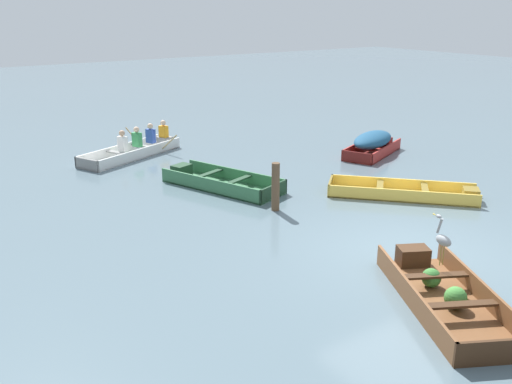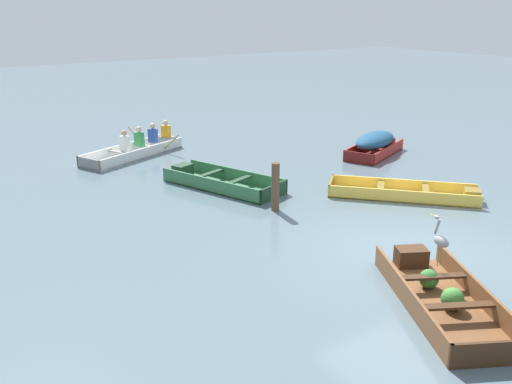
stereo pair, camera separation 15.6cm
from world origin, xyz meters
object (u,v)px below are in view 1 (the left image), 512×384
(heron_on_dinghy, at_px, (443,239))
(skiff_yellow_mid_moored, at_px, (408,193))
(mooring_post, at_px, (276,187))
(skiff_green_near_moored, at_px, (218,182))
(skiff_red_far_moored, at_px, (373,142))
(rowboat_white_with_crew, at_px, (137,148))
(dinghy_wooden_brown_foreground, at_px, (442,293))

(heron_on_dinghy, bearing_deg, skiff_yellow_mid_moored, 47.60)
(mooring_post, bearing_deg, skiff_green_near_moored, 94.10)
(skiff_red_far_moored, relative_size, rowboat_white_with_crew, 0.74)
(skiff_green_near_moored, distance_m, mooring_post, 2.34)
(skiff_yellow_mid_moored, distance_m, heron_on_dinghy, 4.77)
(rowboat_white_with_crew, bearing_deg, heron_on_dinghy, -86.37)
(skiff_green_near_moored, relative_size, heron_on_dinghy, 4.09)
(skiff_red_far_moored, height_order, heron_on_dinghy, heron_on_dinghy)
(dinghy_wooden_brown_foreground, relative_size, skiff_yellow_mid_moored, 1.03)
(dinghy_wooden_brown_foreground, bearing_deg, skiff_yellow_mid_moored, 47.36)
(dinghy_wooden_brown_foreground, bearing_deg, heron_on_dinghy, 45.15)
(rowboat_white_with_crew, height_order, mooring_post, mooring_post)
(dinghy_wooden_brown_foreground, xyz_separation_m, skiff_yellow_mid_moored, (3.54, 3.84, -0.04))
(skiff_yellow_mid_moored, distance_m, skiff_red_far_moored, 4.18)
(skiff_red_far_moored, distance_m, heron_on_dinghy, 8.86)
(rowboat_white_with_crew, bearing_deg, skiff_red_far_moored, -33.53)
(dinghy_wooden_brown_foreground, height_order, skiff_green_near_moored, dinghy_wooden_brown_foreground)
(skiff_red_far_moored, relative_size, mooring_post, 2.40)
(skiff_yellow_mid_moored, relative_size, heron_on_dinghy, 3.90)
(heron_on_dinghy, height_order, mooring_post, heron_on_dinghy)
(skiff_green_near_moored, bearing_deg, heron_on_dinghy, -87.99)
(rowboat_white_with_crew, bearing_deg, skiff_green_near_moored, -83.76)
(rowboat_white_with_crew, bearing_deg, dinghy_wooden_brown_foreground, -88.31)
(skiff_yellow_mid_moored, height_order, rowboat_white_with_crew, rowboat_white_with_crew)
(skiff_green_near_moored, bearing_deg, mooring_post, -85.90)
(dinghy_wooden_brown_foreground, xyz_separation_m, heron_on_dinghy, (0.36, 0.36, 0.72))
(skiff_green_near_moored, xyz_separation_m, skiff_yellow_mid_moored, (3.41, -3.36, -0.02))
(heron_on_dinghy, bearing_deg, mooring_post, 90.95)
(dinghy_wooden_brown_foreground, distance_m, rowboat_white_with_crew, 11.42)
(heron_on_dinghy, distance_m, mooring_post, 4.55)
(skiff_green_near_moored, bearing_deg, dinghy_wooden_brown_foreground, -90.98)
(rowboat_white_with_crew, relative_size, heron_on_dinghy, 4.34)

